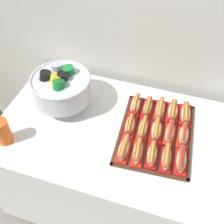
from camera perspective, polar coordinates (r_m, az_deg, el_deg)
The scene contains 20 objects.
ground_plane at distance 2.27m, azimuth 0.62°, elevation -15.69°, with size 10.00×10.00×0.00m, color gray.
buffet_table at distance 1.93m, azimuth 0.72°, elevation -10.32°, with size 1.38×0.84×0.75m.
serving_tray at distance 1.63m, azimuth 8.72°, elevation -4.37°, with size 0.44×0.55×0.01m.
hot_dog_0 at distance 1.52m, azimuth 2.35°, elevation -7.39°, with size 0.07×0.17×0.06m.
hot_dog_1 at distance 1.51m, azimuth 5.16°, elevation -7.85°, with size 0.08×0.18×0.06m.
hot_dog_2 at distance 1.51m, azimuth 7.98°, elevation -8.42°, with size 0.07×0.17×0.06m.
hot_dog_3 at distance 1.51m, azimuth 10.82°, elevation -8.87°, with size 0.07×0.18×0.06m.
hot_dog_4 at distance 1.52m, azimuth 13.66°, elevation -9.34°, with size 0.08×0.17×0.06m.
hot_dog_5 at distance 1.62m, azimuth 3.60°, elevation -2.71°, with size 0.08×0.17×0.06m.
hot_dog_6 at distance 1.61m, azimuth 6.21°, elevation -3.25°, with size 0.07×0.17×0.06m.
hot_dog_7 at distance 1.61m, azimuth 8.84°, elevation -3.66°, with size 0.08×0.18×0.06m.
hot_dog_8 at distance 1.61m, azimuth 11.46°, elevation -4.19°, with size 0.06×0.18×0.06m.
hot_dog_9 at distance 1.62m, azimuth 14.10°, elevation -4.59°, with size 0.07×0.16×0.06m.
hot_dog_10 at distance 1.73m, azimuth 4.68°, elevation 1.35°, with size 0.08×0.17×0.06m.
hot_dog_11 at distance 1.72m, azimuth 7.12°, elevation 0.85°, with size 0.06×0.17×0.06m.
hot_dog_12 at distance 1.72m, azimuth 9.59°, elevation 0.48°, with size 0.07×0.18×0.06m.
hot_dog_13 at distance 1.72m, azimuth 12.05°, elevation 0.07°, with size 0.08×0.17×0.06m.
hot_dog_14 at distance 1.73m, azimuth 14.48°, elevation -0.43°, with size 0.09×0.19×0.06m.
punch_bowl at distance 1.70m, azimuth -10.15°, elevation 4.98°, with size 0.35×0.35×0.26m.
cup_stack at distance 1.64m, azimuth -21.00°, elevation -3.67°, with size 0.08×0.08×0.15m.
Camera 1 is at (0.30, -0.99, 2.02)m, focal length 45.76 mm.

